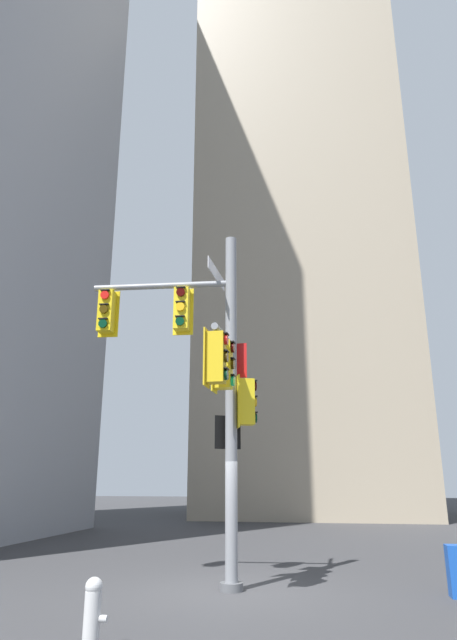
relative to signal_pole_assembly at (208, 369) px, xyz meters
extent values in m
plane|color=#38383A|center=(0.48, 0.28, -4.47)|extent=(120.00, 120.00, 0.00)
cube|color=tan|center=(1.67, 24.90, 18.40)|extent=(13.31, 13.31, 45.73)
cylinder|color=gray|center=(0.48, 0.28, -0.63)|extent=(0.26, 0.26, 7.68)
cylinder|color=#595B5E|center=(0.48, 0.28, -4.39)|extent=(0.46, 0.46, 0.16)
cylinder|color=gray|center=(-1.17, 0.17, 2.07)|extent=(3.29, 0.36, 0.14)
cylinder|color=gray|center=(0.46, -0.58, 0.55)|extent=(0.18, 1.73, 0.14)
cube|color=yellow|center=(-0.69, 0.40, 1.47)|extent=(0.48, 0.06, 1.14)
cube|color=yellow|center=(-0.67, 0.21, 1.47)|extent=(0.36, 0.36, 1.00)
cylinder|color=#360605|center=(-0.66, 0.01, 1.82)|extent=(0.20, 0.07, 0.20)
cube|color=black|center=(-0.66, 0.00, 1.94)|extent=(0.22, 0.09, 0.02)
cylinder|color=yellow|center=(-0.66, 0.01, 1.47)|extent=(0.20, 0.07, 0.20)
cube|color=black|center=(-0.66, 0.00, 1.59)|extent=(0.22, 0.09, 0.02)
cylinder|color=#06311C|center=(-0.66, 0.01, 1.12)|extent=(0.20, 0.07, 0.20)
cube|color=black|center=(-0.66, 0.00, 1.24)|extent=(0.22, 0.09, 0.02)
cube|color=yellow|center=(-2.49, 0.27, 1.47)|extent=(0.48, 0.06, 1.14)
cube|color=yellow|center=(-2.48, 0.08, 1.47)|extent=(0.36, 0.36, 1.00)
cylinder|color=red|center=(-2.47, -0.12, 1.82)|extent=(0.20, 0.07, 0.20)
cube|color=black|center=(-2.47, -0.12, 1.94)|extent=(0.22, 0.09, 0.02)
cylinder|color=#3C2C06|center=(-2.47, -0.12, 1.47)|extent=(0.20, 0.07, 0.20)
cube|color=black|center=(-2.47, -0.12, 1.59)|extent=(0.22, 0.09, 0.02)
cylinder|color=#06311C|center=(-2.47, -0.12, 1.12)|extent=(0.20, 0.07, 0.20)
cube|color=black|center=(-2.47, -0.12, 1.24)|extent=(0.22, 0.09, 0.02)
cube|color=yellow|center=(0.27, -0.57, -0.05)|extent=(0.04, 0.48, 1.14)
cube|color=yellow|center=(0.46, -0.58, -0.05)|extent=(0.35, 0.35, 1.00)
cylinder|color=#360605|center=(0.66, -0.58, 0.30)|extent=(0.06, 0.20, 0.20)
cube|color=black|center=(0.66, -0.58, 0.42)|extent=(0.08, 0.22, 0.02)
cylinder|color=#3C2C06|center=(0.66, -0.58, -0.05)|extent=(0.06, 0.20, 0.20)
cube|color=black|center=(0.66, -0.58, 0.07)|extent=(0.08, 0.22, 0.02)
cylinder|color=#19C672|center=(0.66, -0.58, -0.40)|extent=(0.06, 0.20, 0.20)
cube|color=black|center=(0.66, -0.58, -0.28)|extent=(0.08, 0.22, 0.02)
cube|color=gold|center=(0.25, -1.26, -0.05)|extent=(0.04, 0.48, 1.14)
cube|color=gold|center=(0.44, -1.27, -0.05)|extent=(0.35, 0.35, 1.00)
cylinder|color=red|center=(0.64, -1.27, 0.30)|extent=(0.06, 0.20, 0.20)
cube|color=black|center=(0.65, -1.27, 0.42)|extent=(0.08, 0.22, 0.02)
cylinder|color=#3C2C06|center=(0.64, -1.27, -0.05)|extent=(0.06, 0.20, 0.20)
cube|color=black|center=(0.65, -1.27, 0.07)|extent=(0.08, 0.22, 0.02)
cylinder|color=#06311C|center=(0.64, -1.27, -0.40)|extent=(0.06, 0.20, 0.20)
cube|color=black|center=(0.65, -1.27, -0.28)|extent=(0.08, 0.22, 0.02)
cube|color=yellow|center=(0.61, 0.33, -0.70)|extent=(0.18, 0.46, 1.14)
cube|color=yellow|center=(0.79, 0.39, -0.70)|extent=(0.43, 0.43, 1.00)
cylinder|color=#360605|center=(0.98, 0.45, -0.35)|extent=(0.12, 0.21, 0.20)
cube|color=black|center=(0.98, 0.45, -0.23)|extent=(0.14, 0.23, 0.02)
cylinder|color=yellow|center=(0.98, 0.45, -0.70)|extent=(0.12, 0.21, 0.20)
cube|color=black|center=(0.98, 0.45, -0.58)|extent=(0.14, 0.23, 0.02)
cylinder|color=#06311C|center=(0.98, 0.45, -1.05)|extent=(0.12, 0.21, 0.20)
cube|color=black|center=(0.98, 0.45, -0.93)|extent=(0.14, 0.23, 0.02)
cube|color=white|center=(0.13, 0.30, 2.33)|extent=(0.09, 1.61, 0.28)
cube|color=#19479E|center=(0.13, 0.30, 2.33)|extent=(0.08, 1.57, 0.24)
cube|color=red|center=(0.48, 0.50, 0.27)|extent=(0.64, 0.03, 0.80)
cube|color=white|center=(0.48, 0.50, 0.27)|extent=(0.60, 0.03, 0.76)
cube|color=black|center=(0.37, 0.47, -1.34)|extent=(0.53, 0.31, 0.72)
cube|color=white|center=(0.37, 0.47, -1.34)|extent=(0.49, 0.29, 0.68)
cylinder|color=silver|center=(-0.68, -3.88, -4.11)|extent=(0.22, 0.22, 0.71)
sphere|color=silver|center=(-0.68, -3.88, -3.70)|extent=(0.23, 0.23, 0.23)
cylinder|color=silver|center=(-0.52, -3.88, -4.08)|extent=(0.10, 0.09, 0.09)
camera|label=1|loc=(2.42, -11.26, -2.34)|focal=29.94mm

